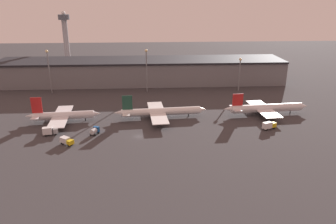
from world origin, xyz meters
name	(u,v)px	position (x,y,z in m)	size (l,w,h in m)	color
ground	(139,137)	(0.00, 0.00, 0.00)	(600.00, 600.00, 0.00)	#383538
terminal_building	(142,71)	(0.00, 93.56, 8.30)	(196.36, 31.41, 16.53)	slate
airplane_0	(63,116)	(-37.53, 20.11, 3.21)	(36.15, 31.72, 12.96)	silver
airplane_1	(160,112)	(10.29, 22.81, 3.20)	(47.48, 33.60, 12.39)	white
airplane_2	(266,108)	(65.21, 24.31, 3.48)	(45.98, 28.10, 11.88)	silver
service_vehicle_0	(66,141)	(-29.87, -6.31, 1.73)	(6.47, 5.63, 3.07)	gold
service_vehicle_1	(269,125)	(60.06, 4.81, 2.00)	(7.30, 4.85, 3.62)	gold
service_vehicle_2	(95,131)	(-19.74, 3.41, 1.79)	(4.18, 5.09, 3.19)	#195199
service_vehicle_3	(50,131)	(-39.52, 3.83, 2.07)	(6.90, 3.92, 3.78)	#9EA3A8
lamp_post_0	(49,66)	(-56.57, 69.84, 17.27)	(1.80, 1.80, 27.51)	slate
lamp_post_1	(146,66)	(3.50, 69.84, 17.14)	(1.80, 1.80, 27.26)	slate
lamp_post_2	(240,70)	(62.84, 69.84, 13.82)	(1.80, 1.80, 21.26)	slate
control_tower	(66,36)	(-63.58, 148.23, 26.79)	(9.00, 9.00, 46.36)	#99999E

